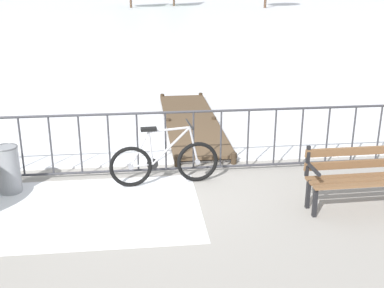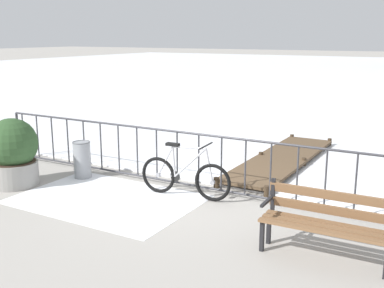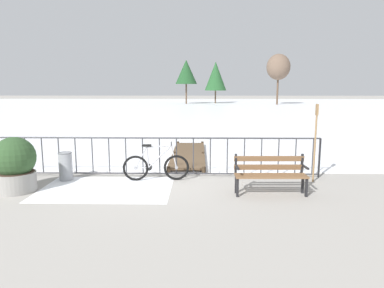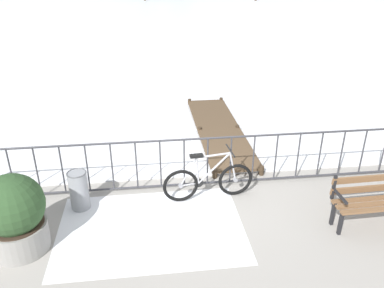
{
  "view_description": "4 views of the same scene",
  "coord_description": "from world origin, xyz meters",
  "px_view_note": "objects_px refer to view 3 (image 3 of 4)",
  "views": [
    {
      "loc": [
        -0.2,
        -7.48,
        3.18
      ],
      "look_at": [
        0.6,
        -0.54,
        0.69
      ],
      "focal_mm": 45.74,
      "sensor_mm": 36.0,
      "label": 1
    },
    {
      "loc": [
        4.18,
        -7.15,
        2.77
      ],
      "look_at": [
        0.13,
        -0.07,
        0.87
      ],
      "focal_mm": 44.01,
      "sensor_mm": 36.0,
      "label": 2
    },
    {
      "loc": [
        1.29,
        -9.16,
        2.42
      ],
      "look_at": [
        1.11,
        -0.3,
        0.94
      ],
      "focal_mm": 32.6,
      "sensor_mm": 36.0,
      "label": 3
    },
    {
      "loc": [
        -0.88,
        -6.48,
        4.09
      ],
      "look_at": [
        -0.06,
        0.09,
        0.9
      ],
      "focal_mm": 36.09,
      "sensor_mm": 36.0,
      "label": 4
    }
  ],
  "objects_px": {
    "park_bench": "(270,172)",
    "bicycle_near_railing": "(156,166)",
    "oar_upright": "(315,138)",
    "planter_with_shrub": "(15,165)",
    "trash_bin": "(66,166)"
  },
  "relations": [
    {
      "from": "park_bench",
      "to": "bicycle_near_railing",
      "type": "bearing_deg",
      "value": 158.41
    },
    {
      "from": "park_bench",
      "to": "oar_upright",
      "type": "height_order",
      "value": "oar_upright"
    },
    {
      "from": "park_bench",
      "to": "planter_with_shrub",
      "type": "relative_size",
      "value": 1.26
    },
    {
      "from": "trash_bin",
      "to": "oar_upright",
      "type": "distance_m",
      "value": 6.42
    },
    {
      "from": "planter_with_shrub",
      "to": "park_bench",
      "type": "bearing_deg",
      "value": -0.47
    },
    {
      "from": "bicycle_near_railing",
      "to": "park_bench",
      "type": "bearing_deg",
      "value": -21.59
    },
    {
      "from": "park_bench",
      "to": "trash_bin",
      "type": "distance_m",
      "value": 5.17
    },
    {
      "from": "park_bench",
      "to": "planter_with_shrub",
      "type": "bearing_deg",
      "value": 179.53
    },
    {
      "from": "planter_with_shrub",
      "to": "bicycle_near_railing",
      "type": "bearing_deg",
      "value": 18.24
    },
    {
      "from": "oar_upright",
      "to": "park_bench",
      "type": "bearing_deg",
      "value": -142.02
    },
    {
      "from": "bicycle_near_railing",
      "to": "oar_upright",
      "type": "xyz_separation_m",
      "value": [
        4.03,
        -0.05,
        0.77
      ]
    },
    {
      "from": "bicycle_near_railing",
      "to": "planter_with_shrub",
      "type": "relative_size",
      "value": 1.34
    },
    {
      "from": "trash_bin",
      "to": "oar_upright",
      "type": "height_order",
      "value": "oar_upright"
    },
    {
      "from": "park_bench",
      "to": "oar_upright",
      "type": "distance_m",
      "value": 1.78
    },
    {
      "from": "planter_with_shrub",
      "to": "trash_bin",
      "type": "bearing_deg",
      "value": 52.26
    }
  ]
}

